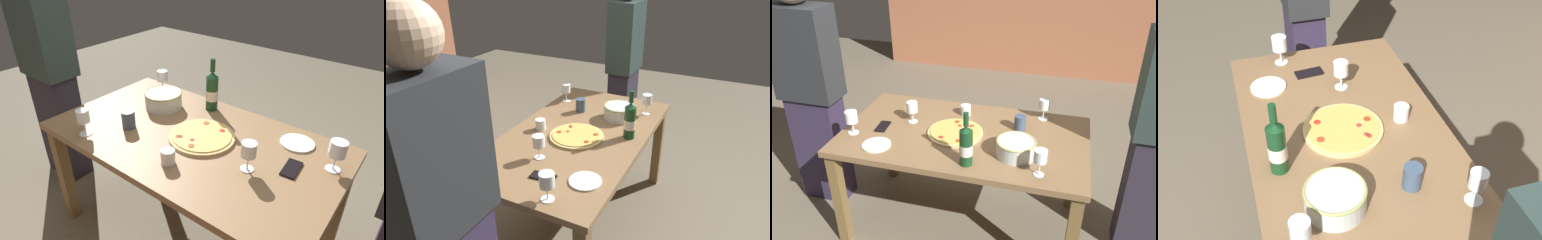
% 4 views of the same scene
% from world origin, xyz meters
% --- Properties ---
extents(ground_plane, '(8.00, 8.00, 0.00)m').
position_xyz_m(ground_plane, '(0.00, 0.00, 0.00)').
color(ground_plane, '#6B614F').
extents(dining_table, '(1.60, 0.90, 0.75)m').
position_xyz_m(dining_table, '(0.00, 0.00, 0.66)').
color(dining_table, brown).
rests_on(dining_table, ground).
extents(pizza, '(0.36, 0.36, 0.03)m').
position_xyz_m(pizza, '(-0.05, -0.02, 0.76)').
color(pizza, '#D7B574').
rests_on(pizza, dining_table).
extents(serving_bowl, '(0.24, 0.24, 0.10)m').
position_xyz_m(serving_bowl, '(0.36, -0.17, 0.81)').
color(serving_bowl, silver).
rests_on(serving_bowl, dining_table).
extents(wine_bottle, '(0.08, 0.08, 0.33)m').
position_xyz_m(wine_bottle, '(0.10, -0.33, 0.88)').
color(wine_bottle, '#143D1E').
rests_on(wine_bottle, dining_table).
extents(wine_glass_near_pizza, '(0.08, 0.08, 0.16)m').
position_xyz_m(wine_glass_near_pizza, '(-0.71, -0.18, 0.86)').
color(wine_glass_near_pizza, white).
rests_on(wine_glass_near_pizza, dining_table).
extents(wine_glass_by_bottle, '(0.07, 0.07, 0.15)m').
position_xyz_m(wine_glass_by_bottle, '(0.48, 0.35, 0.86)').
color(wine_glass_by_bottle, white).
rests_on(wine_glass_by_bottle, dining_table).
extents(wine_glass_far_left, '(0.07, 0.07, 0.15)m').
position_xyz_m(wine_glass_far_left, '(-0.39, 0.07, 0.86)').
color(wine_glass_far_left, white).
rests_on(wine_glass_far_left, dining_table).
extents(wine_glass_far_right, '(0.07, 0.07, 0.16)m').
position_xyz_m(wine_glass_far_right, '(0.52, -0.33, 0.87)').
color(wine_glass_far_right, white).
rests_on(wine_glass_far_right, dining_table).
extents(cup_amber, '(0.08, 0.08, 0.10)m').
position_xyz_m(cup_amber, '(0.34, 0.15, 0.80)').
color(cup_amber, '#3C4F67').
rests_on(cup_amber, dining_table).
extents(cup_ceramic, '(0.07, 0.07, 0.08)m').
position_xyz_m(cup_ceramic, '(-0.06, 0.26, 0.79)').
color(cup_ceramic, white).
rests_on(cup_ceramic, dining_table).
extents(side_plate, '(0.18, 0.18, 0.01)m').
position_xyz_m(side_plate, '(-0.49, -0.29, 0.76)').
color(side_plate, white).
rests_on(side_plate, dining_table).
extents(cell_phone, '(0.08, 0.15, 0.01)m').
position_xyz_m(cell_phone, '(-0.55, -0.06, 0.76)').
color(cell_phone, black).
rests_on(cell_phone, dining_table).
extents(person_guest_left, '(0.42, 0.24, 1.75)m').
position_xyz_m(person_guest_left, '(-1.14, 0.04, 0.89)').
color(person_guest_left, '#2D243E').
rests_on(person_guest_left, ground).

